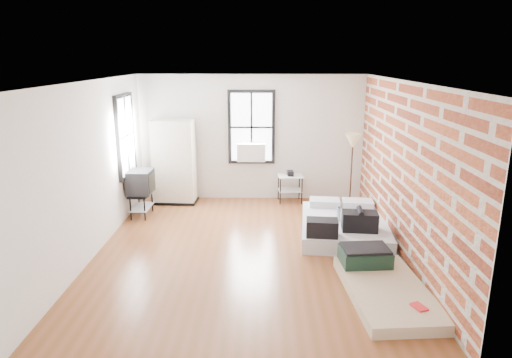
{
  "coord_description": "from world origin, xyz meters",
  "views": [
    {
      "loc": [
        0.26,
        -7.08,
        3.16
      ],
      "look_at": [
        0.14,
        0.3,
        1.18
      ],
      "focal_mm": 32.0,
      "sensor_mm": 36.0,
      "label": 1
    }
  ],
  "objects_px": {
    "mattress_bare": "(381,282)",
    "side_table": "(290,181)",
    "floor_lamp": "(353,145)",
    "mattress_main": "(344,225)",
    "tv_stand": "(141,184)",
    "wardrobe": "(174,162)"
  },
  "relations": [
    {
      "from": "mattress_bare",
      "to": "side_table",
      "type": "bearing_deg",
      "value": 100.17
    },
    {
      "from": "side_table",
      "to": "floor_lamp",
      "type": "relative_size",
      "value": 0.45
    },
    {
      "from": "mattress_main",
      "to": "tv_stand",
      "type": "bearing_deg",
      "value": 171.63
    },
    {
      "from": "wardrobe",
      "to": "tv_stand",
      "type": "height_order",
      "value": "wardrobe"
    },
    {
      "from": "mattress_bare",
      "to": "wardrobe",
      "type": "bearing_deg",
      "value": 127.93
    },
    {
      "from": "wardrobe",
      "to": "mattress_main",
      "type": "bearing_deg",
      "value": -25.37
    },
    {
      "from": "tv_stand",
      "to": "floor_lamp",
      "type": "bearing_deg",
      "value": 10.3
    },
    {
      "from": "side_table",
      "to": "tv_stand",
      "type": "xyz_separation_m",
      "value": [
        -3.08,
        -0.98,
        0.19
      ]
    },
    {
      "from": "mattress_bare",
      "to": "floor_lamp",
      "type": "bearing_deg",
      "value": 81.91
    },
    {
      "from": "side_table",
      "to": "tv_stand",
      "type": "bearing_deg",
      "value": -162.37
    },
    {
      "from": "wardrobe",
      "to": "floor_lamp",
      "type": "height_order",
      "value": "wardrobe"
    },
    {
      "from": "wardrobe",
      "to": "side_table",
      "type": "xyz_separation_m",
      "value": [
        2.56,
        0.07,
        -0.43
      ]
    },
    {
      "from": "mattress_bare",
      "to": "floor_lamp",
      "type": "relative_size",
      "value": 1.26
    },
    {
      "from": "wardrobe",
      "to": "floor_lamp",
      "type": "distance_m",
      "value": 3.87
    },
    {
      "from": "floor_lamp",
      "to": "mattress_main",
      "type": "bearing_deg",
      "value": -104.13
    },
    {
      "from": "mattress_main",
      "to": "side_table",
      "type": "relative_size",
      "value": 3.04
    },
    {
      "from": "mattress_main",
      "to": "floor_lamp",
      "type": "bearing_deg",
      "value": 81.08
    },
    {
      "from": "mattress_bare",
      "to": "tv_stand",
      "type": "relative_size",
      "value": 2.12
    },
    {
      "from": "tv_stand",
      "to": "mattress_bare",
      "type": "bearing_deg",
      "value": -34.78
    },
    {
      "from": "mattress_main",
      "to": "mattress_bare",
      "type": "height_order",
      "value": "mattress_main"
    },
    {
      "from": "wardrobe",
      "to": "tv_stand",
      "type": "bearing_deg",
      "value": -116.78
    },
    {
      "from": "mattress_main",
      "to": "tv_stand",
      "type": "relative_size",
      "value": 2.29
    }
  ]
}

